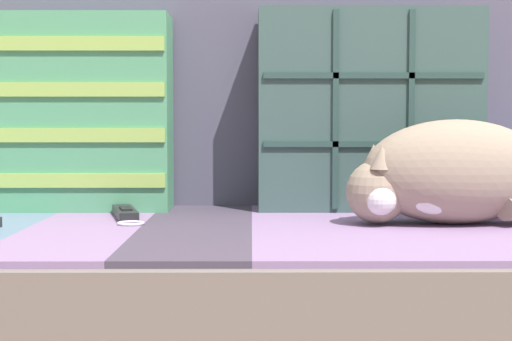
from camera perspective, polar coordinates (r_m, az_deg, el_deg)
couch at (r=1.48m, az=7.42°, el=-10.83°), size 2.07×0.86×0.36m
sofa_backrest at (r=1.79m, az=5.98°, el=6.05°), size 2.03×0.14×0.52m
throw_pillow_quilted at (r=1.65m, az=8.18°, el=4.35°), size 0.46×0.14×0.41m
throw_pillow_striped at (r=1.67m, az=-12.83°, el=4.12°), size 0.38×0.14×0.40m
sleeping_cat at (r=1.44m, az=13.69°, el=-0.33°), size 0.41×0.20×0.19m
game_remote_near at (r=1.51m, az=-9.47°, el=-3.13°), size 0.09×0.21×0.02m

